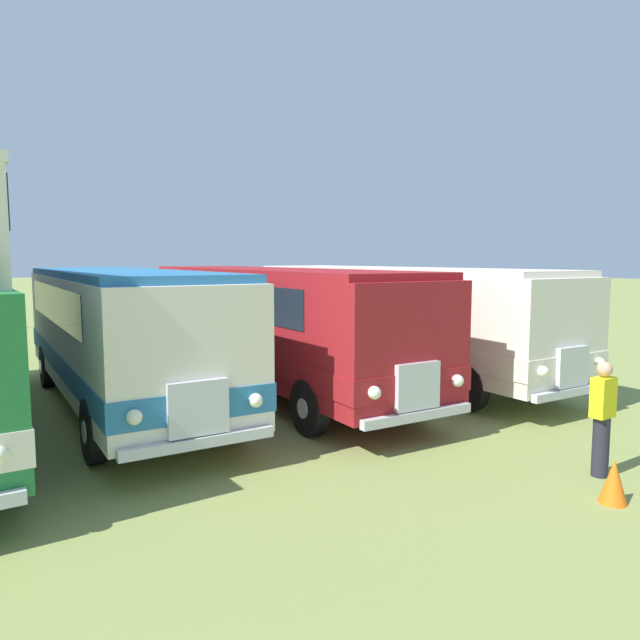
{
  "coord_description": "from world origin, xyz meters",
  "views": [
    {
      "loc": [
        4.07,
        -12.42,
        3.23
      ],
      "look_at": [
        12.24,
        -0.21,
        1.67
      ],
      "focal_mm": 32.5,
      "sensor_mm": 36.0,
      "label": 1
    }
  ],
  "objects_px": {
    "bus_ninth_in_row": "(389,311)",
    "cone_near_end": "(614,481)",
    "bus_seventh_in_row": "(119,328)",
    "bus_eighth_in_row": "(268,317)",
    "marshal_person": "(602,418)"
  },
  "relations": [
    {
      "from": "bus_ninth_in_row",
      "to": "cone_near_end",
      "type": "distance_m",
      "value": 9.18
    },
    {
      "from": "bus_ninth_in_row",
      "to": "cone_near_end",
      "type": "height_order",
      "value": "bus_ninth_in_row"
    },
    {
      "from": "bus_seventh_in_row",
      "to": "bus_ninth_in_row",
      "type": "bearing_deg",
      "value": -2.36
    },
    {
      "from": "bus_eighth_in_row",
      "to": "cone_near_end",
      "type": "height_order",
      "value": "bus_eighth_in_row"
    },
    {
      "from": "bus_eighth_in_row",
      "to": "marshal_person",
      "type": "bearing_deg",
      "value": -82.05
    },
    {
      "from": "bus_seventh_in_row",
      "to": "bus_eighth_in_row",
      "type": "height_order",
      "value": "same"
    },
    {
      "from": "bus_ninth_in_row",
      "to": "cone_near_end",
      "type": "relative_size",
      "value": 19.45
    },
    {
      "from": "bus_eighth_in_row",
      "to": "marshal_person",
      "type": "relative_size",
      "value": 6.74
    },
    {
      "from": "bus_eighth_in_row",
      "to": "bus_ninth_in_row",
      "type": "bearing_deg",
      "value": -5.92
    },
    {
      "from": "bus_seventh_in_row",
      "to": "marshal_person",
      "type": "height_order",
      "value": "bus_seventh_in_row"
    },
    {
      "from": "bus_eighth_in_row",
      "to": "bus_ninth_in_row",
      "type": "height_order",
      "value": "same"
    },
    {
      "from": "cone_near_end",
      "to": "bus_ninth_in_row",
      "type": "bearing_deg",
      "value": 68.58
    },
    {
      "from": "marshal_person",
      "to": "cone_near_end",
      "type": "bearing_deg",
      "value": -140.28
    },
    {
      "from": "cone_near_end",
      "to": "bus_eighth_in_row",
      "type": "bearing_deg",
      "value": 92.4
    },
    {
      "from": "marshal_person",
      "to": "bus_seventh_in_row",
      "type": "bearing_deg",
      "value": 120.77
    }
  ]
}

